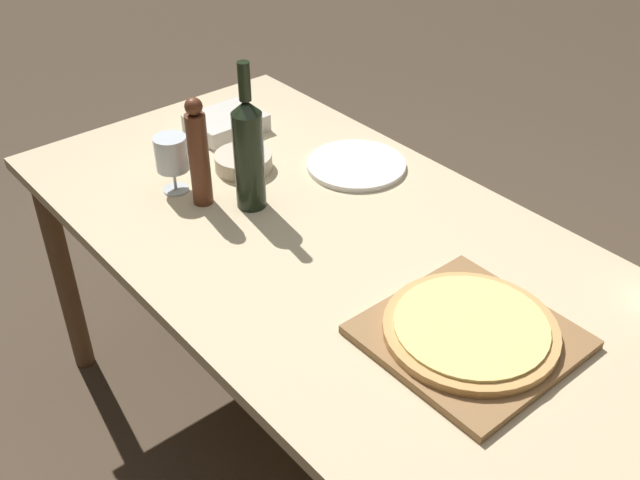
% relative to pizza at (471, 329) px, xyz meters
% --- Properties ---
extents(ground_plane, '(12.00, 12.00, 0.00)m').
position_rel_pizza_xyz_m(ground_plane, '(0.02, 0.36, -0.77)').
color(ground_plane, '#4C3D2D').
extents(dining_table, '(0.87, 1.80, 0.74)m').
position_rel_pizza_xyz_m(dining_table, '(0.02, 0.36, -0.11)').
color(dining_table, '#CCB78E').
rests_on(dining_table, ground_plane).
extents(cutting_board, '(0.35, 0.35, 0.02)m').
position_rel_pizza_xyz_m(cutting_board, '(0.00, 0.00, -0.02)').
color(cutting_board, olive).
rests_on(cutting_board, dining_table).
extents(pizza, '(0.33, 0.33, 0.02)m').
position_rel_pizza_xyz_m(pizza, '(0.00, 0.00, 0.00)').
color(pizza, tan).
rests_on(pizza, cutting_board).
extents(wine_bottle, '(0.07, 0.07, 0.36)m').
position_rel_pizza_xyz_m(wine_bottle, '(-0.04, 0.65, 0.12)').
color(wine_bottle, black).
rests_on(wine_bottle, dining_table).
extents(pepper_mill, '(0.05, 0.05, 0.27)m').
position_rel_pizza_xyz_m(pepper_mill, '(-0.12, 0.74, 0.10)').
color(pepper_mill, '#5B2D19').
rests_on(pepper_mill, dining_table).
extents(wine_glass, '(0.08, 0.08, 0.15)m').
position_rel_pizza_xyz_m(wine_glass, '(-0.14, 0.83, 0.07)').
color(wine_glass, silver).
rests_on(wine_glass, dining_table).
extents(small_bowl, '(0.15, 0.15, 0.04)m').
position_rel_pizza_xyz_m(small_bowl, '(0.05, 0.81, -0.01)').
color(small_bowl, beige).
rests_on(small_bowl, dining_table).
extents(dinner_plate, '(0.26, 0.26, 0.01)m').
position_rel_pizza_xyz_m(dinner_plate, '(0.28, 0.62, -0.02)').
color(dinner_plate, white).
rests_on(dinner_plate, dining_table).
extents(food_container, '(0.19, 0.16, 0.05)m').
position_rel_pizza_xyz_m(food_container, '(0.13, 1.01, -0.00)').
color(food_container, beige).
rests_on(food_container, dining_table).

